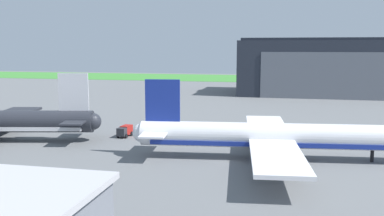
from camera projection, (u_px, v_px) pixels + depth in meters
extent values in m
plane|color=slate|center=(224.00, 161.00, 68.84)|extent=(440.00, 440.00, 0.00)
cube|color=#3F8B36|center=(268.00, 79.00, 244.62)|extent=(440.00, 56.00, 0.08)
cube|color=#232833|center=(336.00, 68.00, 163.47)|extent=(73.18, 34.86, 20.70)
cube|color=slate|center=(341.00, 76.00, 146.77)|extent=(55.62, 0.30, 16.56)
cube|color=#232833|center=(337.00, 39.00, 161.89)|extent=(73.18, 8.37, 1.20)
cylinder|color=white|center=(276.00, 136.00, 69.22)|extent=(45.20, 8.90, 4.13)
sphere|color=white|center=(142.00, 133.00, 71.61)|extent=(3.22, 3.22, 3.22)
cube|color=navy|center=(276.00, 142.00, 69.39)|extent=(41.62, 8.56, 0.72)
cube|color=navy|center=(163.00, 100.00, 70.42)|extent=(5.86, 1.02, 7.02)
cube|color=white|center=(154.00, 134.00, 68.22)|extent=(4.64, 6.18, 0.28)
cube|color=white|center=(161.00, 127.00, 74.31)|extent=(4.64, 6.18, 0.28)
cube|color=white|center=(277.00, 156.00, 58.36)|extent=(9.31, 20.81, 0.56)
cube|color=white|center=(266.00, 126.00, 80.43)|extent=(9.31, 20.81, 0.56)
cylinder|color=gray|center=(281.00, 163.00, 60.07)|extent=(4.14, 2.68, 2.27)
cylinder|color=gray|center=(271.00, 135.00, 78.96)|extent=(4.14, 2.68, 2.27)
cylinder|color=black|center=(372.00, 156.00, 68.04)|extent=(0.56, 0.56, 1.91)
cylinder|color=black|center=(266.00, 157.00, 67.72)|extent=(0.56, 0.56, 1.91)
cylinder|color=black|center=(264.00, 150.00, 71.98)|extent=(0.56, 0.56, 1.91)
sphere|color=#282B33|center=(93.00, 121.00, 82.38)|extent=(3.34, 3.34, 3.34)
cube|color=silver|center=(73.00, 92.00, 81.57)|extent=(5.74, 1.57, 7.29)
cube|color=#282B33|center=(83.00, 117.00, 85.51)|extent=(5.14, 6.69, 0.28)
cube|color=#282B33|center=(74.00, 122.00, 79.17)|extent=(5.14, 6.69, 0.28)
cube|color=#282B33|center=(10.00, 115.00, 93.92)|extent=(11.13, 21.45, 0.56)
cylinder|color=gray|center=(3.00, 123.00, 92.52)|extent=(4.47, 3.14, 2.36)
cube|color=#2D2D33|center=(122.00, 132.00, 85.68)|extent=(1.84, 1.61, 1.64)
cube|color=#AD1E19|center=(126.00, 130.00, 87.65)|extent=(1.96, 2.88, 1.78)
cylinder|color=black|center=(118.00, 136.00, 86.17)|extent=(0.34, 0.91, 0.89)
cylinder|color=black|center=(126.00, 136.00, 85.61)|extent=(0.34, 0.91, 0.89)
cylinder|color=black|center=(123.00, 133.00, 88.56)|extent=(0.34, 0.91, 0.89)
cylinder|color=black|center=(132.00, 134.00, 87.99)|extent=(0.34, 0.91, 0.89)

